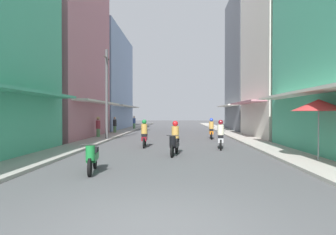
{
  "coord_description": "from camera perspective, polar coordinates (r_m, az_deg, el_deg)",
  "views": [
    {
      "loc": [
        0.39,
        -4.44,
        1.9
      ],
      "look_at": [
        -0.6,
        21.01,
        1.56
      ],
      "focal_mm": 29.15,
      "sensor_mm": 36.0,
      "label": 1
    }
  ],
  "objects": [
    {
      "name": "vendor_umbrella",
      "position": [
        11.97,
        28.98,
        2.27
      ],
      "size": [
        1.98,
        1.98,
        2.46
      ],
      "color": "#99999E",
      "rests_on": "ground"
    },
    {
      "name": "building_right_mid",
      "position": [
        24.42,
        24.29,
        14.79
      ],
      "size": [
        7.05,
        8.17,
        15.69
      ],
      "color": "silver",
      "rests_on": "ground"
    },
    {
      "name": "motorbike_silver",
      "position": [
        15.0,
        10.93,
        -3.81
      ],
      "size": [
        0.55,
        1.81,
        1.58
      ],
      "color": "black",
      "rests_on": "ground"
    },
    {
      "name": "sidewalk_right",
      "position": [
        25.27,
        13.57,
        -3.42
      ],
      "size": [
        1.81,
        56.54,
        0.12
      ],
      "primitive_type": "cube",
      "color": "#ADA89E",
      "rests_on": "ground"
    },
    {
      "name": "pedestrian_midway",
      "position": [
        21.8,
        -14.39,
        -1.72
      ],
      "size": [
        0.44,
        0.44,
        1.7
      ],
      "color": "#598C59",
      "rests_on": "ground"
    },
    {
      "name": "pedestrian_far",
      "position": [
        26.46,
        -11.07,
        -1.62
      ],
      "size": [
        0.34,
        0.34,
        1.61
      ],
      "color": "#598C59",
      "rests_on": "ground"
    },
    {
      "name": "pedestrian_foreground",
      "position": [
        33.3,
        -7.08,
        -1.1
      ],
      "size": [
        0.34,
        0.34,
        1.63
      ],
      "color": "#598C59",
      "rests_on": "ground"
    },
    {
      "name": "sidewalk_left",
      "position": [
        25.44,
        -10.85,
        -3.39
      ],
      "size": [
        1.81,
        56.54,
        0.12
      ],
      "primitive_type": "cube",
      "color": "#9E9991",
      "rests_on": "ground"
    },
    {
      "name": "utility_pole",
      "position": [
        19.83,
        -12.69,
        4.81
      ],
      "size": [
        0.2,
        1.2,
        6.45
      ],
      "color": "#4C4C4F",
      "rests_on": "ground"
    },
    {
      "name": "ground_plane",
      "position": [
        24.79,
        1.32,
        -3.62
      ],
      "size": [
        106.79,
        106.79,
        0.0
      ],
      "primitive_type": "plane",
      "color": "#4C4C4F"
    },
    {
      "name": "building_left_far",
      "position": [
        34.57,
        -14.1,
        7.24
      ],
      "size": [
        7.05,
        12.49,
        11.62
      ],
      "color": "#8CA5CC",
      "rests_on": "ground"
    },
    {
      "name": "motorbike_black",
      "position": [
        12.48,
        1.4,
        -4.72
      ],
      "size": [
        0.57,
        1.8,
        1.58
      ],
      "color": "black",
      "rests_on": "ground"
    },
    {
      "name": "motorbike_green",
      "position": [
        9.2,
        -15.54,
        -7.97
      ],
      "size": [
        0.6,
        1.8,
        0.96
      ],
      "color": "black",
      "rests_on": "ground"
    },
    {
      "name": "motorbike_orange",
      "position": [
        20.84,
        9.04,
        -2.52
      ],
      "size": [
        0.55,
        1.81,
        1.58
      ],
      "color": "black",
      "rests_on": "ground"
    },
    {
      "name": "building_right_far",
      "position": [
        32.41,
        18.4,
        10.84
      ],
      "size": [
        7.05,
        8.59,
        15.18
      ],
      "color": "slate",
      "rests_on": "ground"
    },
    {
      "name": "building_left_mid",
      "position": [
        23.81,
        -22.4,
        13.63
      ],
      "size": [
        7.05,
        9.88,
        14.45
      ],
      "color": "#B7727F",
      "rests_on": "ground"
    },
    {
      "name": "motorbike_maroon",
      "position": [
        15.65,
        -4.94,
        -3.61
      ],
      "size": [
        0.55,
        1.81,
        1.58
      ],
      "color": "black",
      "rests_on": "ground"
    }
  ]
}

